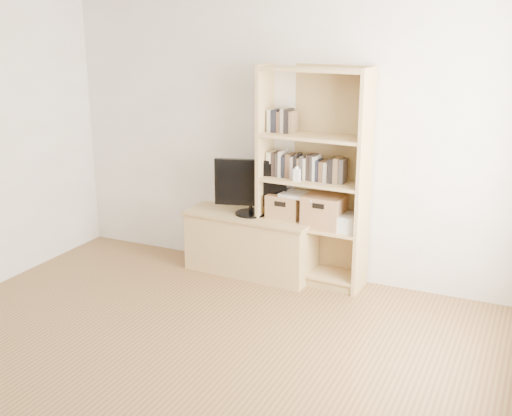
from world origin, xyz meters
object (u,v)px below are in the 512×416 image
Objects in this scene: tv_stand at (251,245)px; baby_monitor at (297,175)px; bookshelf at (313,178)px; basket_right at (324,211)px; basket_left at (285,208)px; television at (251,187)px; laptop at (301,195)px.

tv_stand is 10.73× the size of baby_monitor.
bookshelf is 5.61× the size of basket_right.
basket_right is at bearing -1.81° from basket_left.
bookshelf is 0.32m from basket_right.
baby_monitor reaches higher than basket_left.
baby_monitor is (0.48, -0.05, 0.17)m from television.
tv_stand is at bearing 178.10° from baby_monitor.
basket_right is at bearing 7.48° from laptop.
television reaches higher than baby_monitor.
bookshelf is 0.41m from basket_left.
television is 0.51m from baby_monitor.
basket_right is (0.24, 0.09, -0.33)m from baby_monitor.
basket_right is (0.71, 0.04, -0.16)m from television.
basket_right is 0.26m from laptop.
laptop is at bearing 8.63° from tv_stand.
laptop is (0.01, 0.10, -0.21)m from baby_monitor.
laptop is (0.49, 0.05, 0.54)m from tv_stand.
bookshelf is at bearing 8.05° from tv_stand.
baby_monitor reaches higher than tv_stand.
tv_stand is 0.52m from basket_left.
laptop is at bearing -174.82° from bookshelf.
basket_left is 0.87× the size of laptop.
basket_left reaches higher than tv_stand.
laptop is (0.16, -0.01, 0.14)m from basket_left.
baby_monitor is at bearing -20.97° from television.
basket_left is (0.33, 0.06, 0.40)m from tv_stand.
television reaches higher than laptop.
basket_left is at bearing 147.34° from baby_monitor.
television is 2.21× the size of basket_left.
baby_monitor is at bearing -86.24° from laptop.
television is 0.49m from laptop.
television is (0.00, 0.00, 0.57)m from tv_stand.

